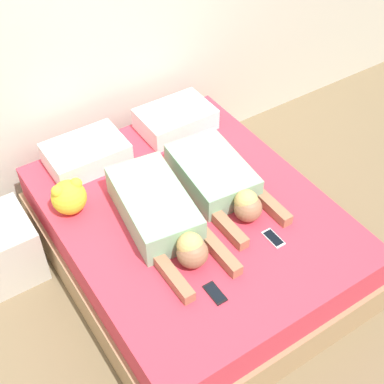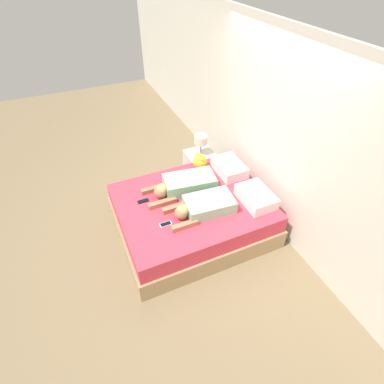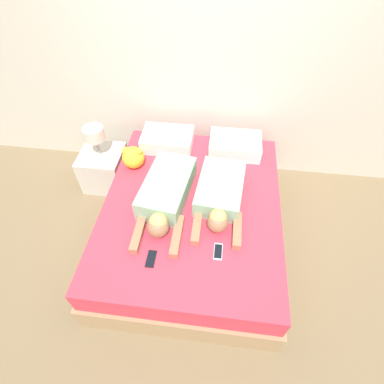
{
  "view_description": "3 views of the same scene",
  "coord_description": "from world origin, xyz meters",
  "px_view_note": "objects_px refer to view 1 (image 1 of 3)",
  "views": [
    {
      "loc": [
        -1.29,
        -1.96,
        3.0
      ],
      "look_at": [
        0.0,
        0.0,
        0.7
      ],
      "focal_mm": 50.0,
      "sensor_mm": 36.0,
      "label": 1
    },
    {
      "loc": [
        2.72,
        -1.21,
        3.28
      ],
      "look_at": [
        0.0,
        0.0,
        0.7
      ],
      "focal_mm": 28.0,
      "sensor_mm": 36.0,
      "label": 2
    },
    {
      "loc": [
        0.21,
        -1.71,
        2.67
      ],
      "look_at": [
        0.0,
        0.0,
        0.7
      ],
      "focal_mm": 28.0,
      "sensor_mm": 36.0,
      "label": 3
    }
  ],
  "objects_px": {
    "bed": "(192,238)",
    "person_left": "(161,215)",
    "cell_phone_left": "(215,293)",
    "cell_phone_right": "(273,238)",
    "pillow_head_left": "(86,154)",
    "plush_toy": "(69,196)",
    "pillow_head_right": "(175,119)",
    "person_right": "(219,180)"
  },
  "relations": [
    {
      "from": "bed",
      "to": "person_left",
      "type": "height_order",
      "value": "person_left"
    },
    {
      "from": "cell_phone_left",
      "to": "cell_phone_right",
      "type": "relative_size",
      "value": 1.0
    },
    {
      "from": "pillow_head_left",
      "to": "cell_phone_right",
      "type": "distance_m",
      "value": 1.4
    },
    {
      "from": "bed",
      "to": "pillow_head_left",
      "type": "distance_m",
      "value": 0.92
    },
    {
      "from": "bed",
      "to": "person_left",
      "type": "bearing_deg",
      "value": -175.55
    },
    {
      "from": "person_left",
      "to": "pillow_head_left",
      "type": "bearing_deg",
      "value": 99.05
    },
    {
      "from": "cell_phone_left",
      "to": "person_left",
      "type": "bearing_deg",
      "value": 88.65
    },
    {
      "from": "pillow_head_left",
      "to": "cell_phone_left",
      "type": "relative_size",
      "value": 3.55
    },
    {
      "from": "pillow_head_left",
      "to": "plush_toy",
      "type": "height_order",
      "value": "plush_toy"
    },
    {
      "from": "cell_phone_right",
      "to": "plush_toy",
      "type": "height_order",
      "value": "plush_toy"
    },
    {
      "from": "pillow_head_left",
      "to": "person_left",
      "type": "distance_m",
      "value": 0.8
    },
    {
      "from": "pillow_head_right",
      "to": "bed",
      "type": "bearing_deg",
      "value": -115.08
    },
    {
      "from": "bed",
      "to": "cell_phone_left",
      "type": "height_order",
      "value": "cell_phone_left"
    },
    {
      "from": "person_left",
      "to": "cell_phone_left",
      "type": "height_order",
      "value": "person_left"
    },
    {
      "from": "plush_toy",
      "to": "pillow_head_right",
      "type": "bearing_deg",
      "value": 19.56
    },
    {
      "from": "person_right",
      "to": "pillow_head_left",
      "type": "bearing_deg",
      "value": 129.96
    },
    {
      "from": "bed",
      "to": "pillow_head_right",
      "type": "height_order",
      "value": "pillow_head_right"
    },
    {
      "from": "person_right",
      "to": "plush_toy",
      "type": "xyz_separation_m",
      "value": [
        -0.89,
        0.37,
        0.03
      ]
    },
    {
      "from": "bed",
      "to": "cell_phone_left",
      "type": "xyz_separation_m",
      "value": [
        -0.25,
        -0.61,
        0.29
      ]
    },
    {
      "from": "person_right",
      "to": "cell_phone_right",
      "type": "xyz_separation_m",
      "value": [
        0.03,
        -0.53,
        -0.08
      ]
    },
    {
      "from": "pillow_head_left",
      "to": "plush_toy",
      "type": "xyz_separation_m",
      "value": [
        -0.28,
        -0.36,
        0.04
      ]
    },
    {
      "from": "person_left",
      "to": "pillow_head_right",
      "type": "bearing_deg",
      "value": 52.94
    },
    {
      "from": "person_left",
      "to": "bed",
      "type": "bearing_deg",
      "value": 4.45
    },
    {
      "from": "pillow_head_right",
      "to": "cell_phone_right",
      "type": "bearing_deg",
      "value": -94.12
    },
    {
      "from": "plush_toy",
      "to": "person_left",
      "type": "bearing_deg",
      "value": -46.85
    },
    {
      "from": "person_left",
      "to": "plush_toy",
      "type": "bearing_deg",
      "value": 133.15
    },
    {
      "from": "pillow_head_right",
      "to": "person_left",
      "type": "distance_m",
      "value": 0.99
    },
    {
      "from": "pillow_head_right",
      "to": "cell_phone_left",
      "type": "bearing_deg",
      "value": -113.86
    },
    {
      "from": "pillow_head_left",
      "to": "cell_phone_left",
      "type": "bearing_deg",
      "value": -85.37
    },
    {
      "from": "person_right",
      "to": "bed",
      "type": "bearing_deg",
      "value": -168.81
    },
    {
      "from": "pillow_head_left",
      "to": "person_right",
      "type": "relative_size",
      "value": 0.59
    },
    {
      "from": "cell_phone_right",
      "to": "pillow_head_right",
      "type": "bearing_deg",
      "value": 85.88
    },
    {
      "from": "pillow_head_left",
      "to": "person_right",
      "type": "height_order",
      "value": "person_right"
    },
    {
      "from": "pillow_head_right",
      "to": "person_left",
      "type": "relative_size",
      "value": 0.52
    },
    {
      "from": "cell_phone_right",
      "to": "plush_toy",
      "type": "relative_size",
      "value": 0.65
    },
    {
      "from": "bed",
      "to": "person_right",
      "type": "bearing_deg",
      "value": 11.19
    },
    {
      "from": "person_right",
      "to": "plush_toy",
      "type": "distance_m",
      "value": 0.96
    },
    {
      "from": "person_right",
      "to": "cell_phone_left",
      "type": "distance_m",
      "value": 0.83
    },
    {
      "from": "person_left",
      "to": "cell_phone_left",
      "type": "distance_m",
      "value": 0.6
    },
    {
      "from": "pillow_head_left",
      "to": "plush_toy",
      "type": "distance_m",
      "value": 0.45
    },
    {
      "from": "bed",
      "to": "person_left",
      "type": "relative_size",
      "value": 1.98
    },
    {
      "from": "person_left",
      "to": "person_right",
      "type": "distance_m",
      "value": 0.48
    }
  ]
}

